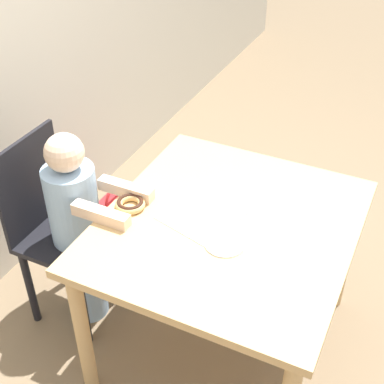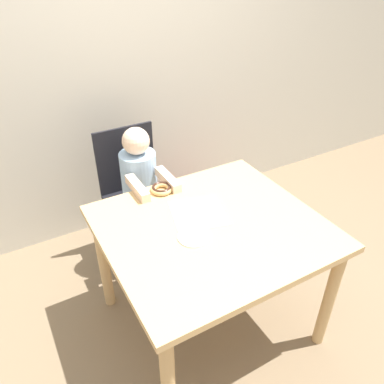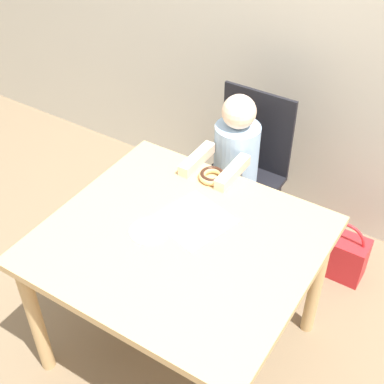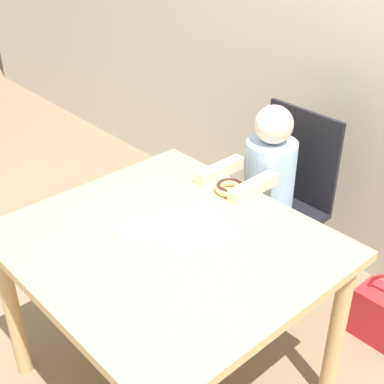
{
  "view_description": "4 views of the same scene",
  "coord_description": "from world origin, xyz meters",
  "px_view_note": "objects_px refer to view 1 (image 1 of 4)",
  "views": [
    {
      "loc": [
        -1.49,
        -0.56,
        2.02
      ],
      "look_at": [
        -0.03,
        0.14,
        0.83
      ],
      "focal_mm": 50.0,
      "sensor_mm": 36.0,
      "label": 1
    },
    {
      "loc": [
        -0.79,
        -1.19,
        1.83
      ],
      "look_at": [
        -0.03,
        0.14,
        0.83
      ],
      "focal_mm": 35.0,
      "sensor_mm": 36.0,
      "label": 2
    },
    {
      "loc": [
        0.83,
        -1.22,
        2.17
      ],
      "look_at": [
        -0.03,
        0.14,
        0.83
      ],
      "focal_mm": 50.0,
      "sensor_mm": 36.0,
      "label": 3
    },
    {
      "loc": [
        1.14,
        -0.93,
        1.78
      ],
      "look_at": [
        -0.03,
        0.14,
        0.83
      ],
      "focal_mm": 50.0,
      "sensor_mm": 36.0,
      "label": 4
    }
  ],
  "objects_px": {
    "chair": "(59,229)",
    "donut": "(130,204)",
    "child_figure": "(78,231)",
    "handbag": "(118,214)"
  },
  "relations": [
    {
      "from": "chair",
      "to": "handbag",
      "type": "distance_m",
      "value": 0.66
    },
    {
      "from": "child_figure",
      "to": "handbag",
      "type": "xyz_separation_m",
      "value": [
        0.56,
        0.18,
        -0.37
      ]
    },
    {
      "from": "chair",
      "to": "donut",
      "type": "bearing_deg",
      "value": -86.34
    },
    {
      "from": "child_figure",
      "to": "handbag",
      "type": "relative_size",
      "value": 2.82
    },
    {
      "from": "child_figure",
      "to": "handbag",
      "type": "height_order",
      "value": "child_figure"
    },
    {
      "from": "chair",
      "to": "handbag",
      "type": "height_order",
      "value": "chair"
    },
    {
      "from": "donut",
      "to": "child_figure",
      "type": "bearing_deg",
      "value": 95.2
    },
    {
      "from": "donut",
      "to": "handbag",
      "type": "relative_size",
      "value": 0.35
    },
    {
      "from": "child_figure",
      "to": "handbag",
      "type": "bearing_deg",
      "value": 18.17
    },
    {
      "from": "chair",
      "to": "handbag",
      "type": "xyz_separation_m",
      "value": [
        0.56,
        0.07,
        -0.34
      ]
    }
  ]
}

